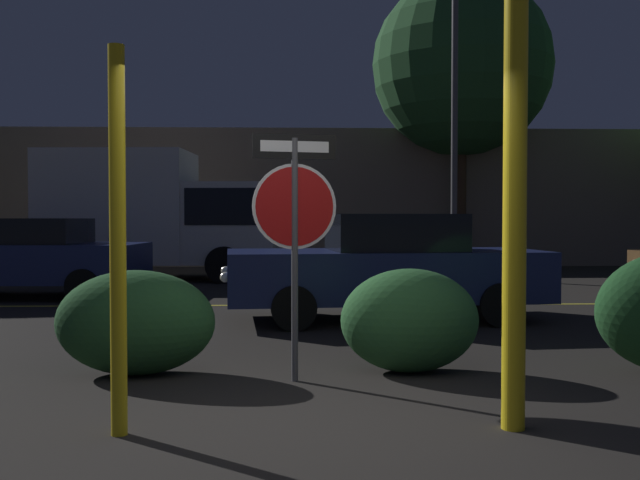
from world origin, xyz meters
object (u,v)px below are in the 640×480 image
(yellow_pole_left, at_px, (118,241))
(passing_car_2, at_px, (386,267))
(hedge_bush_2, at_px, (410,320))
(yellow_pole_right, at_px, (515,207))
(passing_car_1, at_px, (32,258))
(stop_sign, at_px, (295,209))
(delivery_truck, at_px, (161,213))
(tree_0, at_px, (462,66))
(street_lamp, at_px, (455,69))
(hedge_bush_1, at_px, (136,322))

(yellow_pole_left, relative_size, passing_car_2, 0.55)
(hedge_bush_2, relative_size, passing_car_2, 0.28)
(yellow_pole_right, distance_m, passing_car_1, 10.73)
(yellow_pole_left, relative_size, hedge_bush_2, 1.99)
(passing_car_2, bearing_deg, stop_sign, 155.87)
(yellow_pole_left, bearing_deg, delivery_truck, 99.48)
(yellow_pole_right, distance_m, passing_car_2, 5.48)
(delivery_truck, bearing_deg, yellow_pole_right, 24.50)
(passing_car_2, xyz_separation_m, tree_0, (3.64, 10.98, 5.26))
(yellow_pole_left, xyz_separation_m, delivery_truck, (-2.09, 12.54, 0.30))
(yellow_pole_left, bearing_deg, street_lamp, 68.02)
(passing_car_1, bearing_deg, tree_0, -49.67)
(delivery_truck, bearing_deg, hedge_bush_2, 25.81)
(delivery_truck, bearing_deg, street_lamp, 93.96)
(street_lamp, bearing_deg, passing_car_2, -109.84)
(yellow_pole_right, height_order, street_lamp, street_lamp)
(stop_sign, relative_size, yellow_pole_right, 0.72)
(hedge_bush_1, relative_size, street_lamp, 0.18)
(hedge_bush_1, distance_m, passing_car_2, 4.57)
(stop_sign, height_order, hedge_bush_1, stop_sign)
(yellow_pole_right, distance_m, delivery_truck, 13.39)
(hedge_bush_2, bearing_deg, street_lamp, 75.34)
(delivery_truck, bearing_deg, yellow_pole_left, 12.88)
(yellow_pole_left, xyz_separation_m, hedge_bush_1, (-0.31, 1.88, -0.83))
(hedge_bush_2, xyz_separation_m, tree_0, (3.86, 14.53, 5.53))
(hedge_bush_2, distance_m, passing_car_2, 3.57)
(stop_sign, xyz_separation_m, passing_car_1, (-4.92, 7.02, -0.82))
(passing_car_1, distance_m, tree_0, 13.68)
(stop_sign, bearing_deg, yellow_pole_right, -56.85)
(hedge_bush_2, relative_size, street_lamp, 0.16)
(passing_car_2, height_order, tree_0, tree_0)
(stop_sign, bearing_deg, passing_car_2, 59.10)
(hedge_bush_1, distance_m, tree_0, 16.86)
(yellow_pole_left, height_order, tree_0, tree_0)
(yellow_pole_right, bearing_deg, hedge_bush_1, 148.95)
(street_lamp, relative_size, tree_0, 0.96)
(stop_sign, xyz_separation_m, street_lamp, (3.90, 11.05, 3.57))
(passing_car_2, height_order, delivery_truck, delivery_truck)
(stop_sign, distance_m, hedge_bush_1, 1.87)
(passing_car_1, xyz_separation_m, passing_car_2, (6.24, -3.12, 0.02))
(tree_0, bearing_deg, passing_car_2, -108.33)
(street_lamp, xyz_separation_m, tree_0, (1.06, 3.83, 0.90))
(stop_sign, height_order, tree_0, tree_0)
(stop_sign, distance_m, yellow_pole_right, 2.15)
(yellow_pole_left, bearing_deg, yellow_pole_right, 1.08)
(yellow_pole_right, xyz_separation_m, tree_0, (3.42, 16.39, 4.47))
(yellow_pole_right, bearing_deg, street_lamp, 79.33)
(yellow_pole_right, bearing_deg, stop_sign, 135.35)
(stop_sign, height_order, passing_car_2, stop_sign)
(tree_0, bearing_deg, passing_car_1, -141.49)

